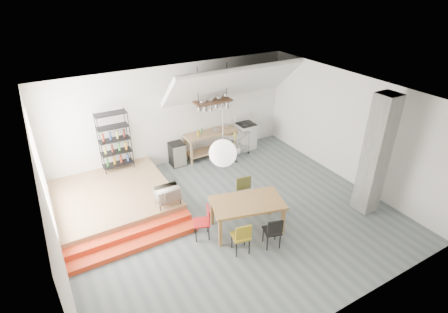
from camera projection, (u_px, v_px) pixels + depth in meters
floor at (230, 215)px, 9.13m from camera, size 8.00×8.00×0.00m
wall_back at (174, 116)px, 11.05m from camera, size 8.00×0.04×3.20m
wall_left at (50, 213)px, 6.62m from camera, size 0.04×7.00×3.20m
wall_right at (349, 129)px, 10.12m from camera, size 0.04×7.00×3.20m
ceiling at (231, 98)px, 7.62m from camera, size 8.00×7.00×0.02m
slope_ceiling at (233, 83)px, 10.93m from camera, size 4.40×1.44×1.32m
window_pane at (41, 169)px, 7.68m from camera, size 0.02×2.50×2.20m
platform at (114, 198)px, 9.47m from camera, size 3.00×3.00×0.40m
step_lower at (136, 245)px, 8.04m from camera, size 3.00×0.35×0.13m
step_upper at (131, 234)px, 8.28m from camera, size 3.00×0.35×0.27m
concrete_column at (376, 156)px, 8.67m from camera, size 0.50×0.50×3.20m
kitchen_counter at (211, 140)px, 11.72m from camera, size 1.80×0.60×0.91m
stove at (245, 135)px, 12.41m from camera, size 0.60×0.60×1.18m
pot_rack at (214, 104)px, 10.93m from camera, size 1.20×0.50×1.43m
wire_shelving at (115, 140)px, 10.07m from camera, size 0.88×0.38×1.80m
microwave_shelf at (168, 199)px, 8.83m from camera, size 0.60×0.40×0.16m
paper_lantern at (223, 153)px, 7.49m from camera, size 0.60×0.60×0.60m
dining_table at (247, 205)px, 8.32m from camera, size 1.90×1.37×0.81m
chair_mustard at (242, 236)px, 7.69m from camera, size 0.45×0.45×0.84m
chair_black at (273, 230)px, 7.87m from camera, size 0.47×0.47×0.82m
chair_olive at (245, 192)px, 9.10m from camera, size 0.49×0.49×0.95m
chair_red at (204, 220)px, 8.18m from camera, size 0.49×0.49×0.83m
rolling_cart at (238, 142)px, 11.77m from camera, size 0.95×0.77×0.83m
mini_fridge at (177, 154)px, 11.34m from camera, size 0.46×0.46×0.78m
microwave at (167, 193)px, 8.74m from camera, size 0.59×0.40×0.33m
bowl at (216, 131)px, 11.62m from camera, size 0.28×0.28×0.05m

